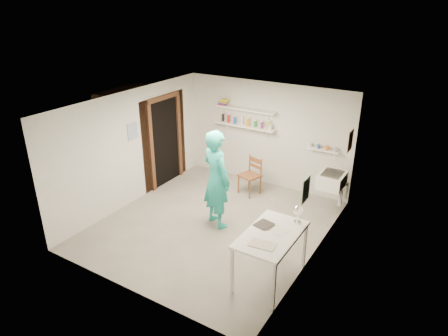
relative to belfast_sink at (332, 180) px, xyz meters
The scene contains 27 objects.
floor 2.54m from the belfast_sink, 135.83° to the right, with size 4.00×4.50×0.02m, color slate.
ceiling 2.98m from the belfast_sink, 135.83° to the right, with size 4.00×4.50×0.02m, color silver.
wall_back 1.90m from the belfast_sink, 162.26° to the left, with size 4.00×0.02×2.40m, color silver.
wall_front 4.36m from the belfast_sink, 113.84° to the right, with size 4.00×0.02×2.40m, color silver.
wall_left 4.16m from the belfast_sink, 155.67° to the right, with size 0.02×4.50×2.40m, color silver.
wall_right 1.79m from the belfast_sink, 81.30° to the right, with size 0.02×4.50×2.40m, color silver.
doorway_recess 3.81m from the belfast_sink, behind, with size 0.02×0.90×2.00m, color black.
corridor_box 4.51m from the belfast_sink, behind, with size 1.40×1.50×2.10m, color brown.
door_lintel 4.01m from the belfast_sink, behind, with size 0.06×1.05×0.10m, color brown.
door_jamb_near 3.91m from the belfast_sink, 162.82° to the right, with size 0.06×0.10×2.00m, color brown.
door_jamb_far 3.74m from the belfast_sink, behind, with size 0.06×0.10×2.00m, color brown.
shelf_lower 2.38m from the belfast_sink, 169.18° to the left, with size 1.50×0.22×0.03m, color white.
shelf_upper 2.52m from the belfast_sink, 169.18° to the left, with size 1.50×0.22×0.03m, color white.
ledge_shelf 0.75m from the belfast_sink, 130.40° to the left, with size 0.70×0.14×0.03m, color white.
poster_left 4.17m from the belfast_sink, 156.18° to the right, with size 0.01×0.28×0.36m, color #334C7F.
poster_right_a 0.89m from the belfast_sink, 22.79° to the left, with size 0.01×0.34×0.42m, color #995933.
poster_right_b 2.40m from the belfast_sink, 83.96° to the right, with size 0.01×0.30×0.38m, color #3F724C.
belfast_sink is the anchor object (origin of this frame).
man 2.38m from the belfast_sink, 136.27° to the right, with size 0.70×0.46×1.92m, color #22AC9D.
wall_clock 2.37m from the belfast_sink, 141.42° to the right, with size 0.34×0.34×0.04m, color #EBE9A0.
wooden_chair 1.80m from the belfast_sink, behind, with size 0.42×0.40×0.89m, color brown.
work_table 2.63m from the belfast_sink, 92.41° to the right, with size 0.75×1.26×0.84m, color white.
desk_lamp 2.14m from the belfast_sink, 87.36° to the right, with size 0.16×0.16×0.16m, color white.
spray_cans 2.41m from the belfast_sink, 169.18° to the left, with size 1.29×0.06×0.17m.
book_stack 3.06m from the belfast_sink, behind, with size 0.26×0.14×0.14m.
ledge_pots 0.78m from the belfast_sink, 130.40° to the left, with size 0.48×0.07×0.09m.
papers 2.62m from the belfast_sink, 92.41° to the right, with size 0.30×0.22×0.02m.
Camera 1 is at (3.69, -5.62, 4.12)m, focal length 32.00 mm.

